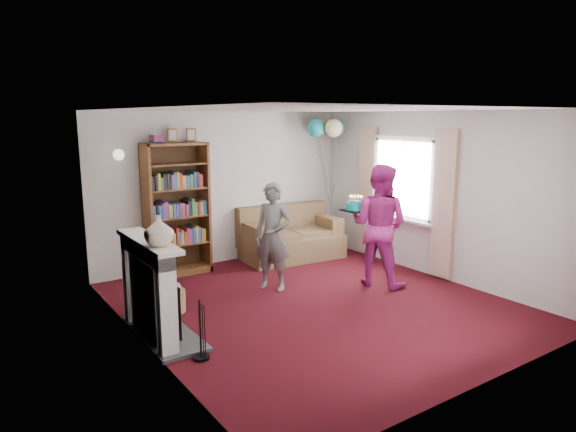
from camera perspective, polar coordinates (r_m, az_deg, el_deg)
ground at (r=6.84m, az=3.04°, el=-9.72°), size 5.00×5.00×0.00m
wall_back at (r=8.60m, az=-7.07°, el=3.12°), size 4.50×0.02×2.50m
wall_left at (r=5.45m, az=-16.07°, el=-1.80°), size 0.02×5.00×2.50m
wall_right at (r=8.06m, az=16.03°, el=2.25°), size 0.02×5.00×2.50m
ceiling at (r=6.39m, az=3.28°, el=11.77°), size 4.50×5.00×0.01m
fireplace at (r=5.88m, az=-14.68°, el=-8.28°), size 0.55×1.80×1.12m
window_bay at (r=8.42m, az=12.64°, el=2.44°), size 0.14×2.02×2.20m
wall_sconce at (r=7.76m, az=-18.31°, el=6.49°), size 0.16×0.23×0.16m
bookcase at (r=8.07m, az=-12.35°, el=0.58°), size 0.96×0.42×2.24m
sofa at (r=8.91m, az=0.19°, el=-2.49°), size 1.69×0.90×0.90m
wicker_basket at (r=6.68m, az=-12.92°, el=-9.11°), size 0.37×0.37×0.34m
person_striped at (r=7.20m, az=-1.71°, el=-2.28°), size 0.60×0.67×1.53m
person_magenta at (r=7.48m, az=10.08°, el=-1.03°), size 0.95×1.05×1.76m
birthday_cake at (r=7.48m, az=7.54°, el=1.07°), size 0.34×0.34×0.22m
balloons at (r=9.12m, az=4.22°, el=9.74°), size 0.75×0.75×1.71m
mantel_vase at (r=5.35m, az=-14.16°, el=-1.59°), size 0.33×0.33×0.31m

